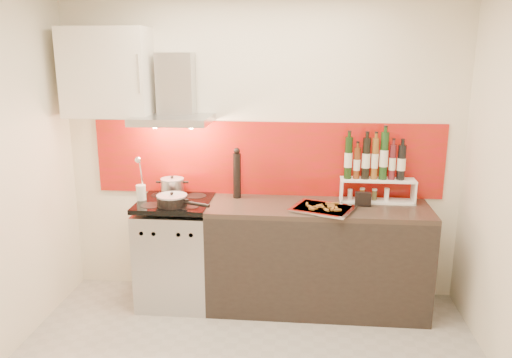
# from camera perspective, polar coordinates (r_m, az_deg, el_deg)

# --- Properties ---
(back_wall) EXTENTS (3.40, 0.02, 2.60)m
(back_wall) POSITION_cam_1_polar(r_m,az_deg,el_deg) (4.30, 0.56, 3.42)
(back_wall) COLOR silver
(back_wall) RESTS_ON ground
(backsplash) EXTENTS (3.00, 0.02, 0.64)m
(backsplash) POSITION_cam_1_polar(r_m,az_deg,el_deg) (4.30, 1.21, 2.33)
(backsplash) COLOR #972208
(backsplash) RESTS_ON back_wall
(range_stove) EXTENTS (0.60, 0.60, 0.91)m
(range_stove) POSITION_cam_1_polar(r_m,az_deg,el_deg) (4.38, -9.07, -8.33)
(range_stove) COLOR #B7B7BA
(range_stove) RESTS_ON ground
(counter) EXTENTS (1.80, 0.60, 0.90)m
(counter) POSITION_cam_1_polar(r_m,az_deg,el_deg) (4.25, 7.00, -8.83)
(counter) COLOR black
(counter) RESTS_ON ground
(range_hood) EXTENTS (0.62, 0.50, 0.61)m
(range_hood) POSITION_cam_1_polar(r_m,az_deg,el_deg) (4.20, -9.30, 9.07)
(range_hood) COLOR #B7B7BA
(range_hood) RESTS_ON back_wall
(upper_cabinet) EXTENTS (0.70, 0.35, 0.72)m
(upper_cabinet) POSITION_cam_1_polar(r_m,az_deg,el_deg) (4.35, -16.63, 11.58)
(upper_cabinet) COLOR silver
(upper_cabinet) RESTS_ON back_wall
(stock_pot) EXTENTS (0.20, 0.20, 0.17)m
(stock_pot) POSITION_cam_1_polar(r_m,az_deg,el_deg) (4.36, -9.53, -0.88)
(stock_pot) COLOR #B7B7BA
(stock_pot) RESTS_ON range_stove
(saute_pan) EXTENTS (0.46, 0.27, 0.11)m
(saute_pan) POSITION_cam_1_polar(r_m,az_deg,el_deg) (4.08, -9.49, -2.42)
(saute_pan) COLOR black
(saute_pan) RESTS_ON range_stove
(utensil_jar) EXTENTS (0.08, 0.12, 0.39)m
(utensil_jar) POSITION_cam_1_polar(r_m,az_deg,el_deg) (4.26, -13.04, -0.97)
(utensil_jar) COLOR silver
(utensil_jar) RESTS_ON range_stove
(pepper_mill) EXTENTS (0.07, 0.07, 0.44)m
(pepper_mill) POSITION_cam_1_polar(r_m,az_deg,el_deg) (4.23, -2.19, 0.60)
(pepper_mill) COLOR black
(pepper_mill) RESTS_ON counter
(step_shelf) EXTENTS (0.61, 0.17, 0.59)m
(step_shelf) POSITION_cam_1_polar(r_m,az_deg,el_deg) (4.21, 13.48, 0.96)
(step_shelf) COLOR white
(step_shelf) RESTS_ON counter
(caddy_box) EXTENTS (0.13, 0.06, 0.11)m
(caddy_box) POSITION_cam_1_polar(r_m,az_deg,el_deg) (4.13, 12.13, -2.23)
(caddy_box) COLOR black
(caddy_box) RESTS_ON counter
(baking_tray) EXTENTS (0.56, 0.50, 0.03)m
(baking_tray) POSITION_cam_1_polar(r_m,az_deg,el_deg) (3.98, 7.66, -3.35)
(baking_tray) COLOR silver
(baking_tray) RESTS_ON counter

